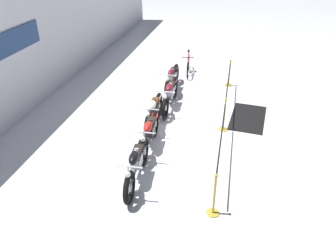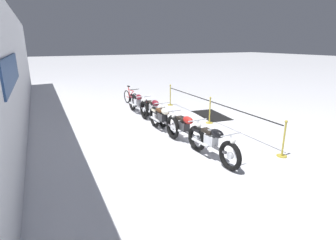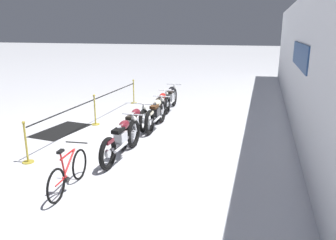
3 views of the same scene
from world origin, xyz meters
TOP-DOWN VIEW (x-y plane):
  - ground_plane at (0.00, 0.00)m, footprint 120.00×120.00m
  - back_wall at (-0.00, 5.12)m, footprint 28.00×0.29m
  - motorcycle_black_0 at (-2.68, 0.47)m, footprint 2.16×0.62m
  - motorcycle_red_1 at (-1.28, 0.52)m, footprint 2.15×0.62m
  - motorcycle_cream_2 at (-0.07, 0.70)m, footprint 2.18×0.62m
  - motorcycle_maroon_3 at (1.30, 0.47)m, footprint 2.40×0.62m
  - motorcycle_maroon_4 at (2.61, 0.67)m, footprint 2.34×0.62m
  - bicycle at (4.54, 0.35)m, footprint 1.68×0.48m
  - stanchion_far_left at (-1.15, -1.41)m, footprint 7.03×0.28m
  - stanchion_mid_left at (0.14, -1.41)m, footprint 0.28×0.28m
  - stanchion_mid_right at (3.58, -1.41)m, footprint 0.28×0.28m
  - floor_banner at (1.05, -2.16)m, footprint 2.05×1.27m

SIDE VIEW (x-z plane):
  - ground_plane at x=0.00m, z-range 0.00..0.00m
  - floor_banner at x=1.05m, z-range 0.00..0.01m
  - stanchion_mid_left at x=0.14m, z-range -0.17..0.88m
  - stanchion_mid_right at x=3.58m, z-range -0.17..0.88m
  - bicycle at x=4.54m, z-range -0.11..0.83m
  - motorcycle_maroon_3 at x=1.30m, z-range -0.01..0.95m
  - motorcycle_black_0 at x=-2.68m, z-range -0.01..0.95m
  - motorcycle_red_1 at x=-1.28m, z-range 0.00..0.95m
  - motorcycle_cream_2 at x=-0.07m, z-range 0.00..0.96m
  - motorcycle_maroon_4 at x=2.61m, z-range 0.00..0.96m
  - stanchion_far_left at x=-1.15m, z-range 0.16..1.22m
  - back_wall at x=0.00m, z-range 0.00..4.20m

